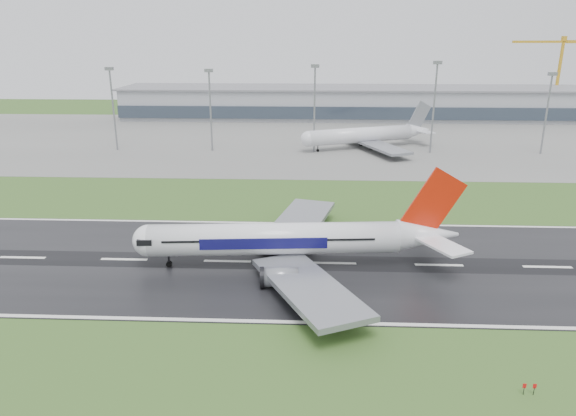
{
  "coord_description": "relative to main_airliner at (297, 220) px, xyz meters",
  "views": [
    {
      "loc": [
        -24.41,
        -91.34,
        41.15
      ],
      "look_at": [
        -28.93,
        12.0,
        7.0
      ],
      "focal_mm": 32.76,
      "sensor_mm": 36.0,
      "label": 1
    }
  ],
  "objects": [
    {
      "name": "ground",
      "position": [
        26.64,
        0.95,
        -8.99
      ],
      "size": [
        520.0,
        520.0,
        0.0
      ],
      "primitive_type": "plane",
      "color": "#2F531E",
      "rests_on": "ground"
    },
    {
      "name": "tower_crane",
      "position": [
        132.71,
        200.95,
        11.44
      ],
      "size": [
        40.94,
        8.75,
        40.87
      ],
      "primitive_type": null,
      "rotation": [
        0.0,
        0.0,
        0.16
      ],
      "color": "gold",
      "rests_on": "ground"
    },
    {
      "name": "runway",
      "position": [
        26.64,
        0.95,
        -8.94
      ],
      "size": [
        400.0,
        45.0,
        0.1
      ],
      "primitive_type": "cube",
      "color": "black",
      "rests_on": "ground"
    },
    {
      "name": "floodmast_0",
      "position": [
        -70.39,
        100.95,
        5.53
      ],
      "size": [
        0.64,
        0.64,
        29.05
      ],
      "primitive_type": "cylinder",
      "color": "gray",
      "rests_on": "ground"
    },
    {
      "name": "parked_airliner",
      "position": [
        22.96,
        108.55,
        -0.79
      ],
      "size": [
        71.06,
        69.02,
        16.24
      ],
      "primitive_type": null,
      "rotation": [
        0.0,
        0.0,
        0.4
      ],
      "color": "silver",
      "rests_on": "apron"
    },
    {
      "name": "apron",
      "position": [
        26.64,
        125.95,
        -8.95
      ],
      "size": [
        400.0,
        130.0,
        0.08
      ],
      "primitive_type": "cube",
      "color": "slate",
      "rests_on": "ground"
    },
    {
      "name": "main_airliner",
      "position": [
        0.0,
        0.0,
        0.0
      ],
      "size": [
        64.69,
        62.06,
        17.78
      ],
      "primitive_type": null,
      "rotation": [
        0.0,
        0.0,
        0.08
      ],
      "color": "white",
      "rests_on": "runway"
    },
    {
      "name": "floodmast_4",
      "position": [
        85.89,
        100.95,
        4.87
      ],
      "size": [
        0.64,
        0.64,
        27.72
      ],
      "primitive_type": "cylinder",
      "color": "gray",
      "rests_on": "ground"
    },
    {
      "name": "floodmast_2",
      "position": [
        3.44,
        100.95,
        6.09
      ],
      "size": [
        0.64,
        0.64,
        30.16
      ],
      "primitive_type": "cylinder",
      "color": "gray",
      "rests_on": "ground"
    },
    {
      "name": "terminal",
      "position": [
        26.64,
        185.95,
        -1.49
      ],
      "size": [
        240.0,
        36.0,
        15.0
      ],
      "primitive_type": "cube",
      "color": "gray",
      "rests_on": "ground"
    },
    {
      "name": "floodmast_1",
      "position": [
        -34.42,
        100.95,
        5.27
      ],
      "size": [
        0.64,
        0.64,
        28.53
      ],
      "primitive_type": "cylinder",
      "color": "gray",
      "rests_on": "ground"
    },
    {
      "name": "floodmast_3",
      "position": [
        46.05,
        100.95,
        6.72
      ],
      "size": [
        0.64,
        0.64,
        31.43
      ],
      "primitive_type": "cylinder",
      "color": "gray",
      "rests_on": "ground"
    }
  ]
}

